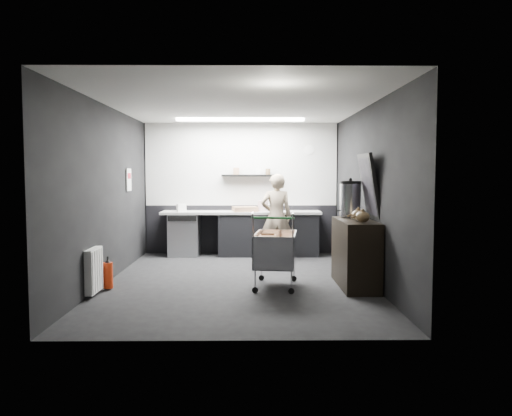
{
  "coord_description": "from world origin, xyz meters",
  "views": [
    {
      "loc": [
        0.19,
        -7.62,
        1.67
      ],
      "look_at": [
        0.28,
        0.4,
        1.11
      ],
      "focal_mm": 35.0,
      "sensor_mm": 36.0,
      "label": 1
    }
  ],
  "objects": [
    {
      "name": "fire_extinguisher",
      "position": [
        -1.85,
        -0.55,
        0.22
      ],
      "size": [
        0.14,
        0.14,
        0.46
      ],
      "color": "#BB2A0C",
      "rests_on": "floor"
    },
    {
      "name": "ceiling_strip",
      "position": [
        0.0,
        1.85,
        2.67
      ],
      "size": [
        2.4,
        0.2,
        0.04
      ],
      "primitive_type": "cube",
      "color": "white",
      "rests_on": "ceiling"
    },
    {
      "name": "wall_back",
      "position": [
        0.0,
        2.75,
        1.35
      ],
      "size": [
        5.5,
        0.0,
        5.5
      ],
      "primitive_type": "plane",
      "rotation": [
        1.57,
        0.0,
        0.0
      ],
      "color": "black",
      "rests_on": "floor"
    },
    {
      "name": "dado_panel",
      "position": [
        0.0,
        2.73,
        0.5
      ],
      "size": [
        3.95,
        0.02,
        1.0
      ],
      "primitive_type": "cube",
      "color": "black",
      "rests_on": "wall_back"
    },
    {
      "name": "wall_left",
      "position": [
        -2.0,
        0.0,
        1.35
      ],
      "size": [
        0.0,
        5.5,
        5.5
      ],
      "primitive_type": "plane",
      "rotation": [
        1.57,
        0.0,
        1.57
      ],
      "color": "black",
      "rests_on": "floor"
    },
    {
      "name": "pink_tub",
      "position": [
        0.44,
        2.42,
        1.01
      ],
      "size": [
        0.22,
        0.22,
        0.22
      ],
      "primitive_type": "cylinder",
      "color": "beige",
      "rests_on": "prep_counter"
    },
    {
      "name": "cardboard_box",
      "position": [
        0.08,
        2.37,
        0.95
      ],
      "size": [
        0.54,
        0.45,
        0.1
      ],
      "primitive_type": "cube",
      "rotation": [
        0.0,
        0.0,
        0.19
      ],
      "color": "#997051",
      "rests_on": "prep_counter"
    },
    {
      "name": "sideboard",
      "position": [
        1.75,
        -0.33,
        0.62
      ],
      "size": [
        0.56,
        1.31,
        1.96
      ],
      "color": "black",
      "rests_on": "floor"
    },
    {
      "name": "floor",
      "position": [
        0.0,
        0.0,
        0.0
      ],
      "size": [
        5.5,
        5.5,
        0.0
      ],
      "primitive_type": "plane",
      "color": "black",
      "rests_on": "ground"
    },
    {
      "name": "ceiling",
      "position": [
        0.0,
        0.0,
        2.7
      ],
      "size": [
        5.5,
        5.5,
        0.0
      ],
      "primitive_type": "plane",
      "rotation": [
        3.14,
        0.0,
        0.0
      ],
      "color": "silver",
      "rests_on": "wall_back"
    },
    {
      "name": "floating_shelf",
      "position": [
        0.2,
        2.62,
        1.62
      ],
      "size": [
        1.2,
        0.22,
        0.04
      ],
      "primitive_type": "cube",
      "color": "black",
      "rests_on": "wall_back"
    },
    {
      "name": "shopping_cart",
      "position": [
        0.55,
        -0.4,
        0.51
      ],
      "size": [
        0.7,
        1.04,
        1.08
      ],
      "color": "silver",
      "rests_on": "floor"
    },
    {
      "name": "prep_counter",
      "position": [
        0.14,
        2.42,
        0.46
      ],
      "size": [
        3.2,
        0.61,
        0.9
      ],
      "color": "black",
      "rests_on": "floor"
    },
    {
      "name": "poster",
      "position": [
        -1.98,
        1.3,
        1.55
      ],
      "size": [
        0.02,
        0.3,
        0.4
      ],
      "primitive_type": "cube",
      "color": "white",
      "rests_on": "wall_left"
    },
    {
      "name": "wall_clock",
      "position": [
        1.4,
        2.72,
        2.15
      ],
      "size": [
        0.2,
        0.03,
        0.2
      ],
      "primitive_type": "cylinder",
      "rotation": [
        1.57,
        0.0,
        0.0
      ],
      "color": "white",
      "rests_on": "wall_back"
    },
    {
      "name": "wall_right",
      "position": [
        2.0,
        0.0,
        1.35
      ],
      "size": [
        0.0,
        5.5,
        5.5
      ],
      "primitive_type": "plane",
      "rotation": [
        1.57,
        0.0,
        -1.57
      ],
      "color": "black",
      "rests_on": "floor"
    },
    {
      "name": "poster_red_band",
      "position": [
        -1.98,
        1.3,
        1.62
      ],
      "size": [
        0.02,
        0.22,
        0.1
      ],
      "primitive_type": "cube",
      "color": "red",
      "rests_on": "poster"
    },
    {
      "name": "kitchen_wall_panel",
      "position": [
        0.0,
        2.73,
        1.85
      ],
      "size": [
        3.95,
        0.02,
        1.7
      ],
      "primitive_type": "cube",
      "color": "silver",
      "rests_on": "wall_back"
    },
    {
      "name": "radiator",
      "position": [
        -1.94,
        -0.9,
        0.35
      ],
      "size": [
        0.1,
        0.5,
        0.6
      ],
      "primitive_type": "cube",
      "color": "white",
      "rests_on": "wall_left"
    },
    {
      "name": "wall_front",
      "position": [
        0.0,
        -2.75,
        1.35
      ],
      "size": [
        5.5,
        0.0,
        5.5
      ],
      "primitive_type": "plane",
      "rotation": [
        -1.57,
        0.0,
        0.0
      ],
      "color": "black",
      "rests_on": "floor"
    },
    {
      "name": "white_container",
      "position": [
        -1.2,
        2.37,
        0.98
      ],
      "size": [
        0.21,
        0.19,
        0.15
      ],
      "primitive_type": "cube",
      "rotation": [
        0.0,
        0.0,
        0.42
      ],
      "color": "white",
      "rests_on": "prep_counter"
    },
    {
      "name": "person",
      "position": [
        0.69,
        1.97,
        0.83
      ],
      "size": [
        0.62,
        0.42,
        1.66
      ],
      "primitive_type": "imported",
      "rotation": [
        0.0,
        0.0,
        3.17
      ],
      "color": "#C2B499",
      "rests_on": "floor"
    }
  ]
}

